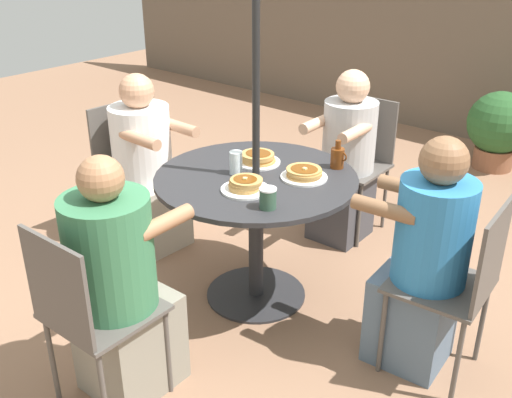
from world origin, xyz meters
name	(u,v)px	position (x,y,z in m)	size (l,w,h in m)	color
ground_plane	(256,294)	(0.00, 0.00, 0.00)	(12.00, 12.00, 0.00)	#8C664C
back_fence	(498,53)	(0.00, 3.45, 0.86)	(10.00, 0.06, 1.72)	brown
patio_table	(256,201)	(0.00, 0.00, 0.61)	(1.08, 1.08, 0.75)	#28282B
umbrella_pole	(256,111)	(0.00, 0.00, 1.11)	(0.04, 0.04, 2.22)	black
patio_chair_north	(87,309)	(0.03, -1.12, 0.53)	(0.43, 0.43, 0.91)	#514C47
diner_north	(120,291)	(0.03, -0.95, 0.53)	(0.38, 0.52, 1.16)	gray
patio_chair_east	(460,279)	(1.12, 0.09, 0.53)	(0.45, 0.45, 0.91)	#514C47
diner_east	(423,266)	(0.95, 0.08, 0.54)	(0.52, 0.37, 1.17)	slate
patio_chair_south	(359,156)	(-0.04, 1.12, 0.53)	(0.43, 0.43, 0.91)	#514C47
diner_south	(345,164)	(-0.03, 0.95, 0.52)	(0.36, 0.51, 1.14)	#3D3D42
patio_chair_west	(129,163)	(-1.12, 0.03, 0.53)	(0.43, 0.43, 0.91)	#514C47
diner_west	(146,171)	(-0.95, 0.03, 0.52)	(0.55, 0.39, 1.14)	beige
pancake_plate_a	(258,159)	(-0.11, 0.15, 0.78)	(0.25, 0.25, 0.07)	white
pancake_plate_b	(245,186)	(0.08, -0.18, 0.78)	(0.25, 0.25, 0.07)	white
pancake_plate_c	(304,174)	(0.21, 0.14, 0.78)	(0.25, 0.25, 0.06)	white
syrup_bottle	(338,157)	(0.26, 0.38, 0.81)	(0.10, 0.07, 0.16)	#602D0F
coffee_cup	(268,198)	(0.29, -0.26, 0.80)	(0.08, 0.08, 0.10)	#33513D
drinking_glass_a	(236,163)	(-0.10, -0.04, 0.82)	(0.07, 0.07, 0.13)	silver
potted_shrub	(498,127)	(0.32, 2.83, 0.37)	(0.53, 0.53, 0.68)	brown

